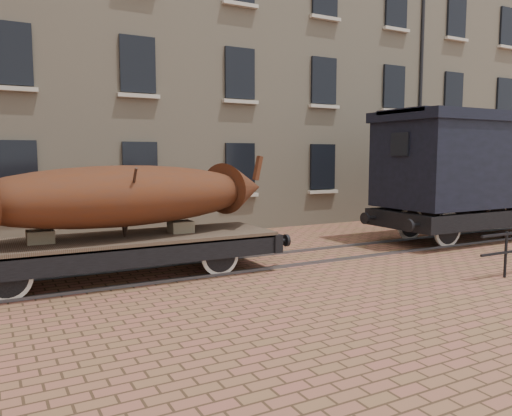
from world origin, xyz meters
name	(u,v)px	position (x,y,z in m)	size (l,w,h in m)	color
ground	(293,259)	(0.00, 0.00, 0.00)	(90.00, 90.00, 0.00)	brown
warehouse_cream	(229,56)	(3.00, 9.99, 7.00)	(40.00, 10.19, 14.00)	tan
rail_track	(293,258)	(0.00, 0.00, 0.03)	(30.00, 1.52, 0.06)	#59595E
flatcar_wagon	(116,246)	(-4.43, 0.00, 0.72)	(7.69, 2.09, 1.16)	brown
iron_boat	(124,195)	(-4.23, 0.00, 1.78)	(7.30, 2.93, 1.72)	#4F220F
goods_van	(477,161)	(6.87, 0.00, 2.46)	(7.60, 2.77, 3.93)	black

